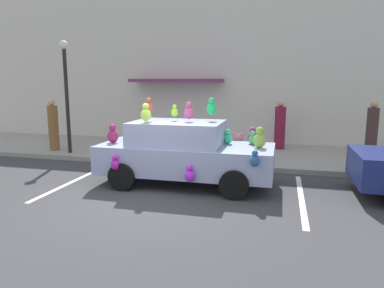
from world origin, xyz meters
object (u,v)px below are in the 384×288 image
(teddy_bear_on_sidewalk, at_px, (238,146))
(street_lamp_post, at_px, (66,85))
(plush_covered_car, at_px, (184,152))
(pedestrian_walking_past, at_px, (280,127))
(pedestrian_near_shopfront, at_px, (53,126))
(pedestrian_by_lamp, at_px, (372,131))

(teddy_bear_on_sidewalk, distance_m, street_lamp_post, 5.89)
(plush_covered_car, xyz_separation_m, pedestrian_walking_past, (2.22, 4.60, 0.13))
(pedestrian_near_shopfront, height_order, pedestrian_walking_past, pedestrian_near_shopfront)
(street_lamp_post, bearing_deg, plush_covered_car, -24.78)
(street_lamp_post, height_order, pedestrian_walking_past, street_lamp_post)
(street_lamp_post, height_order, pedestrian_near_shopfront, street_lamp_post)
(plush_covered_car, xyz_separation_m, teddy_bear_on_sidewalk, (1.00, 2.58, -0.27))
(street_lamp_post, xyz_separation_m, pedestrian_by_lamp, (9.58, 1.73, -1.41))
(plush_covered_car, distance_m, street_lamp_post, 5.27)
(pedestrian_near_shopfront, relative_size, pedestrian_by_lamp, 0.98)
(plush_covered_car, height_order, teddy_bear_on_sidewalk, plush_covered_car)
(pedestrian_by_lamp, bearing_deg, street_lamp_post, -169.74)
(plush_covered_car, relative_size, teddy_bear_on_sidewalk, 5.09)
(plush_covered_car, relative_size, pedestrian_walking_past, 2.45)
(pedestrian_walking_past, relative_size, pedestrian_by_lamp, 0.95)
(teddy_bear_on_sidewalk, bearing_deg, plush_covered_car, -111.19)
(teddy_bear_on_sidewalk, relative_size, street_lamp_post, 0.23)
(teddy_bear_on_sidewalk, distance_m, pedestrian_near_shopfront, 6.37)
(plush_covered_car, distance_m, pedestrian_by_lamp, 6.32)
(pedestrian_near_shopfront, distance_m, pedestrian_walking_past, 7.89)
(teddy_bear_on_sidewalk, xyz_separation_m, pedestrian_by_lamp, (4.02, 1.27, 0.46))
(street_lamp_post, distance_m, pedestrian_walking_past, 7.38)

